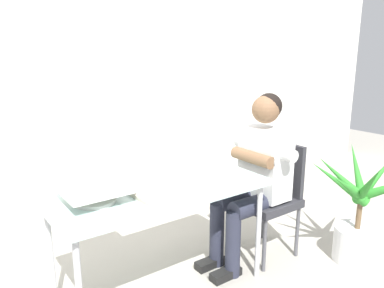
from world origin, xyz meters
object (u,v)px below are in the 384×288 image
(office_chair, at_px, (271,192))
(person_seated, at_px, (256,172))
(crt_monitor, at_px, (94,166))
(potted_plant, at_px, (359,216))
(desk, at_px, (161,196))
(keyboard, at_px, (143,191))

(office_chair, bearing_deg, person_seated, -180.00)
(crt_monitor, xyz_separation_m, person_seated, (1.22, -0.06, -0.25))
(crt_monitor, relative_size, potted_plant, 0.42)
(desk, bearing_deg, crt_monitor, 177.90)
(desk, distance_m, keyboard, 0.15)
(desk, bearing_deg, person_seated, -3.17)
(office_chair, xyz_separation_m, potted_plant, (0.43, -0.50, -0.14))
(person_seated, distance_m, potted_plant, 0.86)
(keyboard, distance_m, office_chair, 1.15)
(crt_monitor, relative_size, keyboard, 0.82)
(desk, relative_size, potted_plant, 1.55)
(person_seated, bearing_deg, office_chair, 0.00)
(person_seated, relative_size, potted_plant, 1.43)
(office_chair, relative_size, potted_plant, 0.98)
(desk, xyz_separation_m, person_seated, (0.80, -0.04, 0.02))
(office_chair, relative_size, person_seated, 0.69)
(crt_monitor, bearing_deg, desk, -2.10)
(desk, xyz_separation_m, crt_monitor, (-0.42, 0.02, 0.27))
(office_chair, distance_m, potted_plant, 0.67)
(crt_monitor, height_order, keyboard, crt_monitor)
(crt_monitor, relative_size, office_chair, 0.42)
(keyboard, height_order, potted_plant, potted_plant)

